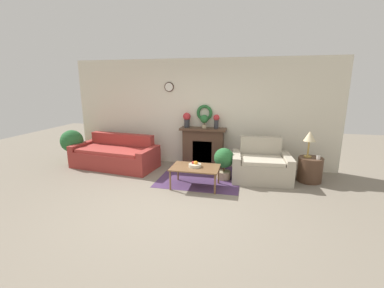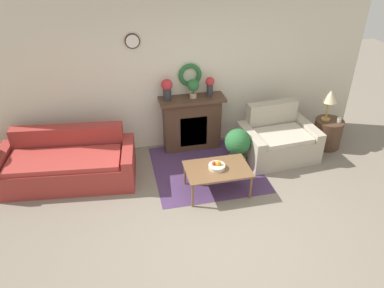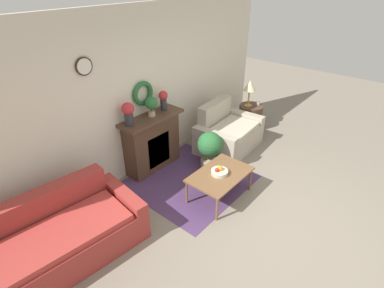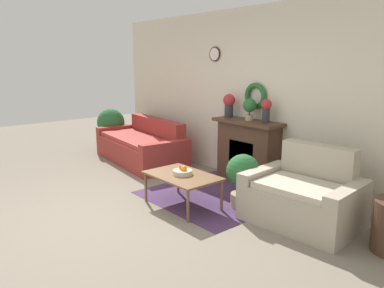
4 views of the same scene
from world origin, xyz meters
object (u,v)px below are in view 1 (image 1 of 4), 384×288
at_px(table_lamp, 310,137).
at_px(potted_plant_on_mantel, 204,120).
at_px(side_table_by_loveseat, 310,169).
at_px(fruit_bowl, 195,165).
at_px(fireplace, 203,147).
at_px(potted_plant_floor_by_couch, 72,143).
at_px(loveseat_right, 261,166).
at_px(couch_left, 116,156).
at_px(vase_on_mantel_right, 216,120).
at_px(coffee_table, 195,169).
at_px(mug, 318,157).
at_px(vase_on_mantel_left, 187,119).
at_px(potted_plant_floor_by_loveseat, 224,161).

height_order(table_lamp, potted_plant_on_mantel, potted_plant_on_mantel).
bearing_deg(side_table_by_loveseat, fruit_bowl, -160.23).
xyz_separation_m(fireplace, potted_plant_floor_by_couch, (-3.46, -0.50, 0.05)).
xyz_separation_m(loveseat_right, table_lamp, (0.98, 0.15, 0.66)).
xyz_separation_m(couch_left, vase_on_mantel_right, (2.50, 0.56, 0.91)).
height_order(loveseat_right, coffee_table, loveseat_right).
height_order(mug, vase_on_mantel_right, vase_on_mantel_right).
bearing_deg(potted_plant_on_mantel, side_table_by_loveseat, -11.65).
height_order(loveseat_right, side_table_by_loveseat, loveseat_right).
bearing_deg(coffee_table, fireplace, 93.85).
height_order(fireplace, vase_on_mantel_right, vase_on_mantel_right).
bearing_deg(vase_on_mantel_left, potted_plant_floor_by_loveseat, -37.22).
height_order(mug, vase_on_mantel_left, vase_on_mantel_left).
relative_size(vase_on_mantel_left, potted_plant_floor_by_loveseat, 0.53).
bearing_deg(loveseat_right, table_lamp, 4.61).
xyz_separation_m(fireplace, coffee_table, (0.09, -1.38, -0.12)).
height_order(couch_left, potted_plant_floor_by_loveseat, couch_left).
relative_size(table_lamp, vase_on_mantel_left, 1.53).
xyz_separation_m(couch_left, potted_plant_on_mantel, (2.19, 0.54, 0.92)).
distance_m(side_table_by_loveseat, potted_plant_on_mantel, 2.67).
xyz_separation_m(coffee_table, side_table_by_loveseat, (2.37, 0.87, -0.13)).
xyz_separation_m(side_table_by_loveseat, mug, (0.12, -0.09, 0.31)).
distance_m(side_table_by_loveseat, vase_on_mantel_left, 3.09).
relative_size(vase_on_mantel_right, potted_plant_on_mantel, 1.03).
distance_m(mug, vase_on_mantel_left, 3.14).
bearing_deg(fruit_bowl, vase_on_mantel_left, 110.42).
relative_size(coffee_table, potted_plant_on_mantel, 2.93).
relative_size(side_table_by_loveseat, vase_on_mantel_right, 1.54).
xyz_separation_m(vase_on_mantel_left, vase_on_mantel_right, (0.75, 0.00, -0.01)).
height_order(loveseat_right, vase_on_mantel_right, vase_on_mantel_right).
bearing_deg(side_table_by_loveseat, table_lamp, 141.34).
bearing_deg(vase_on_mantel_left, mug, -11.52).
height_order(side_table_by_loveseat, mug, mug).
relative_size(loveseat_right, potted_plant_floor_by_couch, 1.48).
relative_size(fireplace, coffee_table, 1.18).
bearing_deg(potted_plant_floor_by_loveseat, mug, 5.27).
distance_m(fruit_bowl, table_lamp, 2.54).
bearing_deg(table_lamp, coffee_table, -158.29).
bearing_deg(vase_on_mantel_left, side_table_by_loveseat, -10.26).
bearing_deg(potted_plant_floor_by_loveseat, fireplace, 127.99).
bearing_deg(mug, loveseat_right, -179.62).
relative_size(fruit_bowl, potted_plant_floor_by_loveseat, 0.37).
bearing_deg(loveseat_right, fireplace, 152.54).
height_order(potted_plant_on_mantel, potted_plant_floor_by_couch, potted_plant_on_mantel).
distance_m(table_lamp, vase_on_mantel_right, 2.14).
height_order(couch_left, side_table_by_loveseat, couch_left).
relative_size(vase_on_mantel_right, potted_plant_floor_by_couch, 0.39).
xyz_separation_m(coffee_table, potted_plant_floor_by_loveseat, (0.52, 0.60, 0.03)).
height_order(loveseat_right, table_lamp, table_lamp).
height_order(fruit_bowl, potted_plant_floor_by_loveseat, potted_plant_floor_by_loveseat).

